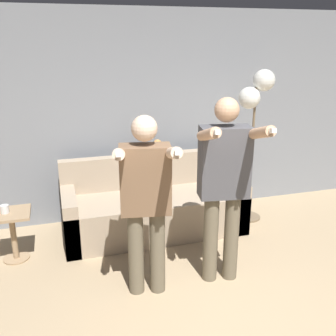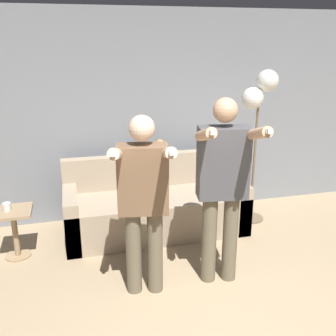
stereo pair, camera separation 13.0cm
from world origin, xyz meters
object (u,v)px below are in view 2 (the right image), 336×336
object	(u,v)px
couch	(155,208)
cat	(150,148)
person_left	(143,195)
cup	(7,207)
side_table	(14,224)
floor_lamp	(259,100)
person_right	(223,180)

from	to	relation	value
couch	cat	xyz separation A→B (m)	(0.02, 0.31, 0.67)
person_left	cup	xyz separation A→B (m)	(-1.26, 0.96, -0.38)
couch	side_table	bearing A→B (deg)	-171.75
cat	floor_lamp	size ratio (longest dim) A/B	0.23
person_left	cup	bearing A→B (deg)	152.98
person_left	person_right	distance (m)	0.73
person_right	cat	size ratio (longest dim) A/B	4.02
person_left	floor_lamp	distance (m)	2.10
person_right	cat	bearing A→B (deg)	112.23
floor_lamp	side_table	distance (m)	3.09
person_left	cat	bearing A→B (deg)	85.99
floor_lamp	cup	bearing A→B (deg)	-175.71
cup	person_left	bearing A→B (deg)	-37.42
person_right	person_left	bearing A→B (deg)	-170.73
person_left	cat	distance (m)	1.54
couch	person_left	world-z (taller)	person_left
couch	person_left	xyz separation A→B (m)	(-0.37, -1.18, 0.67)
person_left	person_right	bearing A→B (deg)	10.51
floor_lamp	cup	world-z (taller)	floor_lamp
person_left	side_table	bearing A→B (deg)	152.15
couch	cat	bearing A→B (deg)	87.03
couch	cup	distance (m)	1.66
couch	person_right	size ratio (longest dim) A/B	1.21
person_left	floor_lamp	xyz separation A→B (m)	(1.64, 1.18, 0.58)
couch	cup	xyz separation A→B (m)	(-1.62, -0.22, 0.29)
person_right	cat	xyz separation A→B (m)	(-0.35, 1.49, -0.07)
person_right	cat	distance (m)	1.53
cat	cup	world-z (taller)	cat
couch	cup	bearing A→B (deg)	-172.34
couch	person_left	bearing A→B (deg)	-107.22
couch	person_right	distance (m)	1.44
person_left	cup	distance (m)	1.63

